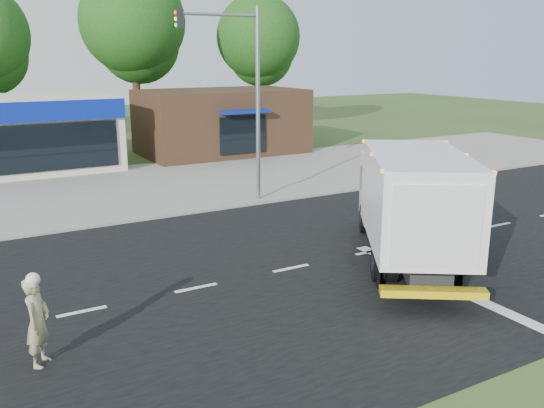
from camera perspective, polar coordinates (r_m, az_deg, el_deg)
name	(u,v)px	position (r m, az deg, el deg)	size (l,w,h in m)	color
ground	(291,269)	(17.05, 1.89, -6.42)	(120.00, 120.00, 0.00)	#385123
road_asphalt	(291,269)	(17.05, 1.89, -6.41)	(60.00, 14.00, 0.02)	black
sidewalk	(188,205)	(24.08, -8.33, -0.14)	(60.00, 2.40, 0.12)	gray
parking_apron	(145,181)	(29.44, -12.47, 2.25)	(60.00, 9.00, 0.02)	gray
lane_markings	(356,274)	(16.74, 8.31, -6.92)	(55.20, 7.00, 0.01)	silver
ems_box_truck	(410,198)	(17.51, 13.55, 0.62)	(6.33, 7.90, 3.49)	black
emergency_worker	(37,320)	(12.61, -22.23, -10.62)	(0.74, 0.82, 1.98)	tan
brown_storefront	(222,121)	(37.11, -5.02, 8.15)	(10.00, 6.70, 4.00)	#382316
traffic_signal_pole	(244,85)	(23.74, -2.82, 11.69)	(3.51, 0.25, 8.00)	gray
background_trees	(61,35)	(42.42, -20.14, 15.42)	(36.77, 7.39, 12.10)	#332114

